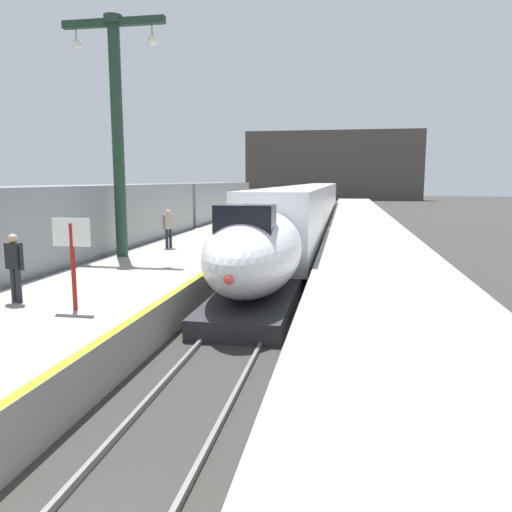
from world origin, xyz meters
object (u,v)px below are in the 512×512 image
Objects in this scene: station_column_mid at (117,115)px; highspeed_train_main at (310,207)px; passenger_far_waiting at (14,263)px; departure_info_board at (72,245)px; passenger_mid_platform at (168,226)px; regional_train_adjacent at (172,210)px.

highspeed_train_main is at bearing 74.34° from station_column_mid.
passenger_far_waiting is (0.75, -7.53, -4.41)m from station_column_mid.
highspeed_train_main reaches higher than departure_info_board.
departure_info_board is at bearing -81.78° from passenger_mid_platform.
departure_info_board is (4.72, -19.97, 0.43)m from regional_train_adjacent.
highspeed_train_main is 1.57× the size of regional_train_adjacent.
passenger_far_waiting is 1.88m from departure_info_board.
station_column_mid reaches higher than departure_info_board.
departure_info_board is (1.51, -10.44, 0.52)m from passenger_mid_platform.
regional_train_adjacent is 21.66× the size of passenger_far_waiting.
regional_train_adjacent is at bearing -131.97° from highspeed_train_main.
regional_train_adjacent is 17.26× the size of departure_info_board.
regional_train_adjacent is at bearing 100.35° from station_column_mid.
station_column_mid is 5.30× the size of passenger_far_waiting.
departure_info_board is at bearing -76.71° from regional_train_adjacent.
regional_train_adjacent reaches higher than departure_info_board.
passenger_far_waiting is (2.95, -19.58, -0.09)m from regional_train_adjacent.
passenger_mid_platform is (-4.89, -18.53, 0.09)m from highspeed_train_main.
departure_info_board reaches higher than passenger_mid_platform.
highspeed_train_main reaches higher than passenger_mid_platform.
passenger_far_waiting is at bearing -81.43° from regional_train_adjacent.
highspeed_train_main is 19.16m from passenger_mid_platform.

